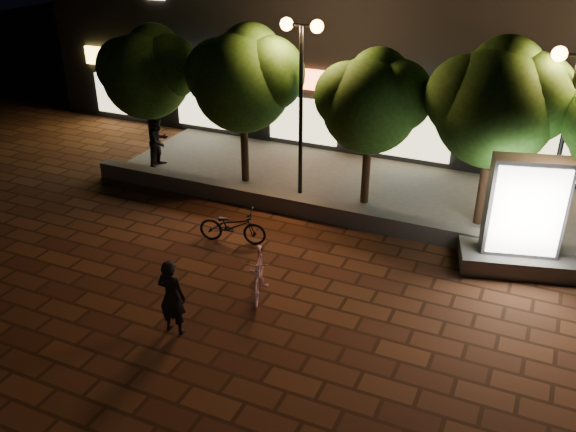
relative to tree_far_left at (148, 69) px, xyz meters
The scene contains 14 objects.
ground 9.43m from the tree_far_left, 38.18° to the right, with size 80.00×80.00×0.00m, color brown.
retaining_wall 7.72m from the tree_far_left, 11.89° to the right, with size 16.00×0.45×0.50m, color slate.
sidewalk 7.74m from the tree_far_left, ahead, with size 16.00×5.00×0.08m, color slate.
tree_far_left is the anchor object (origin of this frame).
tree_left 3.51m from the tree_far_left, ahead, with size 3.60×3.00×4.89m.
tree_mid 7.50m from the tree_far_left, ahead, with size 3.24×2.70×4.50m.
tree_right 10.81m from the tree_far_left, ahead, with size 3.72×3.10×5.07m.
street_lamp_left 5.50m from the tree_far_left, ahead, with size 1.26×0.36×5.18m.
street_lamp_right 12.47m from the tree_far_left, ahead, with size 1.26×0.36×4.98m.
ad_kiosk 12.28m from the tree_far_left, ahead, with size 2.90×1.95×2.88m.
scooter_pink 9.14m from the tree_far_left, 39.70° to the right, with size 0.49×1.74×1.05m, color pink.
rider 9.79m from the tree_far_left, 52.82° to the right, with size 0.62×0.41×1.71m, color black.
scooter_parked 6.83m from the tree_far_left, 36.56° to the right, with size 0.63×1.81×0.95m, color black.
pedestrian 2.37m from the tree_far_left, 32.52° to the right, with size 0.83×0.65×1.72m, color black.
Camera 1 is at (5.19, -10.53, 7.93)m, focal length 38.04 mm.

